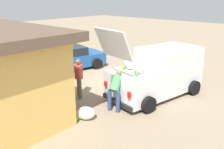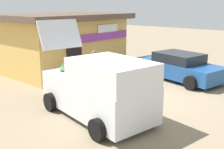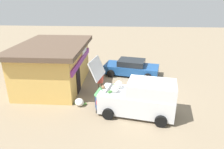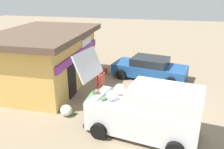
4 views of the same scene
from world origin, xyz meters
name	(u,v)px [view 2 (image 2 of 4)]	position (x,y,z in m)	size (l,w,h in m)	color
ground_plane	(145,97)	(0.00, 0.00, 0.00)	(60.00, 60.00, 0.00)	gray
storefront_bar	(65,42)	(0.90, 5.81, 1.55)	(6.54, 4.54, 3.01)	#E0B259
delivery_van	(100,89)	(-2.60, -0.02, 0.96)	(2.69, 4.67, 2.95)	silver
parked_sedan	(178,67)	(3.22, 0.30, 0.60)	(2.85, 4.57, 1.27)	#1E4C8C
vendor_standing	(94,66)	(-0.37, 2.38, 0.93)	(0.49, 0.47, 1.61)	#726047
customer_bending	(62,77)	(-2.23, 2.25, 0.86)	(0.60, 0.67, 1.45)	navy
unloaded_banana_pile	(50,86)	(-1.94, 3.47, 0.19)	(0.82, 0.80, 0.43)	silver
paint_bucket	(133,66)	(3.38, 3.11, 0.18)	(0.31, 0.31, 0.37)	#BF3F33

